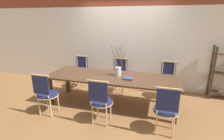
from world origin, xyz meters
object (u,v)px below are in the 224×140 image
at_px(dining_table, 112,79).
at_px(vase_centerpiece, 118,70).
at_px(chair_near_center, 166,109).
at_px(chair_far_center, 168,79).
at_px(book_stack, 129,79).

bearing_deg(dining_table, vase_centerpiece, 33.98).
bearing_deg(chair_near_center, dining_table, 146.30).
distance_m(chair_near_center, chair_far_center, 1.63).
relative_size(dining_table, chair_near_center, 3.19).
height_order(dining_table, chair_near_center, chair_near_center).
xyz_separation_m(dining_table, chair_far_center, (1.27, 0.81, -0.14)).
xyz_separation_m(dining_table, vase_centerpiece, (0.12, 0.08, 0.20)).
distance_m(dining_table, book_stack, 0.44).
xyz_separation_m(dining_table, chair_near_center, (1.22, -0.81, -0.14)).
bearing_deg(chair_far_center, chair_near_center, 88.15).
bearing_deg(chair_near_center, chair_far_center, 88.15).
height_order(chair_near_center, vase_centerpiece, vase_centerpiece).
bearing_deg(vase_centerpiece, chair_near_center, -39.31).
bearing_deg(vase_centerpiece, chair_far_center, 32.45).
height_order(dining_table, book_stack, book_stack).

